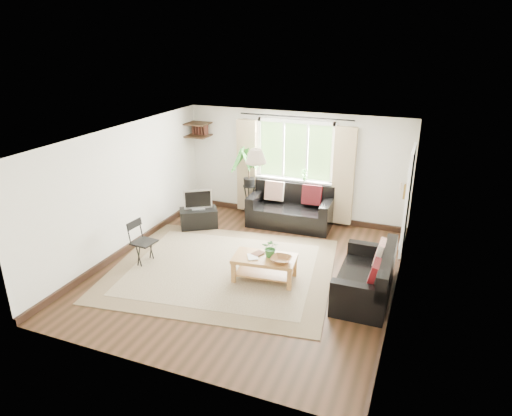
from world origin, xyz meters
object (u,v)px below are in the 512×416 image
at_px(sofa_right, 365,274).
at_px(folding_chair, 144,243).
at_px(palm_stand, 249,183).
at_px(sofa_back, 290,207).
at_px(coffee_table, 265,268).
at_px(tv_stand, 199,218).

distance_m(sofa_right, folding_chair, 3.91).
xyz_separation_m(palm_stand, folding_chair, (-0.91, -2.79, -0.41)).
bearing_deg(sofa_back, folding_chair, -128.46).
height_order(sofa_right, coffee_table, sofa_right).
bearing_deg(sofa_right, folding_chair, -85.52).
xyz_separation_m(sofa_back, coffee_table, (0.31, -2.43, -0.20)).
bearing_deg(tv_stand, folding_chair, -127.44).
xyz_separation_m(sofa_back, palm_stand, (-1.02, 0.13, 0.39)).
bearing_deg(sofa_right, coffee_table, -86.51).
relative_size(sofa_right, palm_stand, 0.99).
relative_size(tv_stand, folding_chair, 0.97).
xyz_separation_m(sofa_right, folding_chair, (-3.89, -0.35, 0.02)).
distance_m(sofa_back, coffee_table, 2.46).
height_order(sofa_right, folding_chair, folding_chair).
bearing_deg(sofa_right, sofa_back, -140.22).
distance_m(tv_stand, folding_chair, 1.83).
relative_size(sofa_back, sofa_right, 1.11).
relative_size(palm_stand, folding_chair, 2.03).
height_order(sofa_back, folding_chair, sofa_back).
relative_size(sofa_back, folding_chair, 2.22).
distance_m(coffee_table, folding_chair, 2.26).
distance_m(sofa_back, folding_chair, 3.28).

